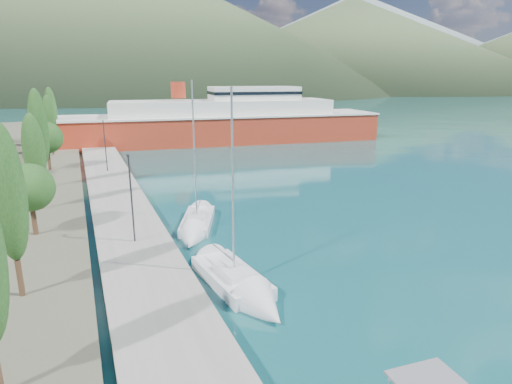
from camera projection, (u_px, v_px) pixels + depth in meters
name	position (u px, v px, depth m)	size (l,w,h in m)	color
ground	(119.00, 118.00, 127.36)	(1400.00, 1400.00, 0.00)	#145257
quay	(119.00, 203.00, 40.21)	(5.00, 88.00, 0.80)	gray
hills_far	(181.00, 28.00, 602.81)	(1480.00, 900.00, 180.00)	gray
hills_near	(201.00, 33.00, 375.85)	(1010.00, 520.00, 115.00)	#455936
tree_row	(39.00, 143.00, 41.98)	(3.88, 63.63, 10.09)	#47301E
lamp_posts	(131.00, 195.00, 29.16)	(0.15, 49.67, 6.06)	#2D2D33
sailboat_near	(248.00, 293.00, 23.58)	(3.55, 8.86, 12.39)	silver
sailboat_mid	(194.00, 230.00, 33.28)	(5.38, 8.94, 12.55)	silver
ferry	(224.00, 123.00, 79.58)	(59.28, 18.98, 11.57)	#A72F1A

